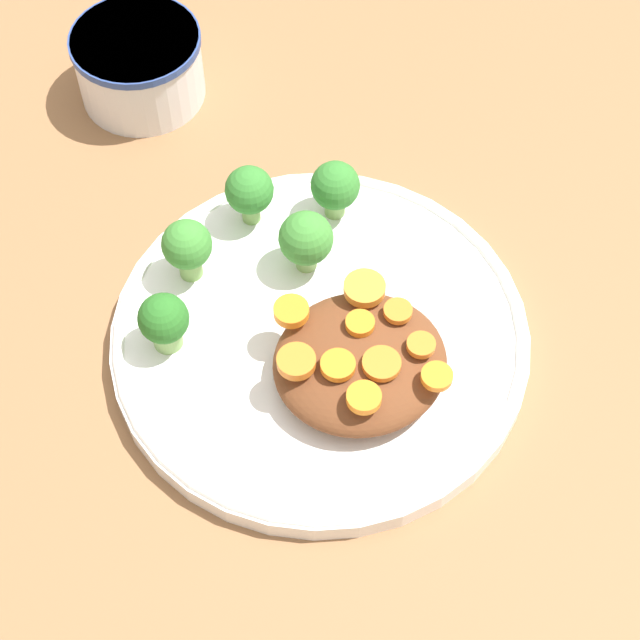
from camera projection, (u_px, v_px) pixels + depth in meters
name	position (u px, v px, depth m)	size (l,w,h in m)	color
ground_plane	(320.00, 345.00, 0.71)	(4.00, 4.00, 0.00)	#8C603D
plate	(320.00, 337.00, 0.71)	(0.28, 0.28, 0.02)	white
dip_bowl	(139.00, 62.00, 0.82)	(0.10, 0.10, 0.06)	silver
stew_mound	(360.00, 363.00, 0.67)	(0.11, 0.10, 0.03)	brown
broccoli_floret_0	(187.00, 247.00, 0.70)	(0.03, 0.03, 0.05)	#759E51
broccoli_floret_1	(306.00, 240.00, 0.71)	(0.04, 0.04, 0.05)	#7FA85B
broccoli_floret_2	(164.00, 321.00, 0.68)	(0.03, 0.03, 0.04)	#7FA85B
broccoli_floret_3	(335.00, 187.00, 0.73)	(0.03, 0.03, 0.05)	#7FA85B
broccoli_floret_4	(249.00, 192.00, 0.73)	(0.03, 0.03, 0.05)	#759E51
carrot_slice_0	(294.00, 316.00, 0.67)	(0.02, 0.02, 0.01)	orange
carrot_slice_1	(362.00, 398.00, 0.63)	(0.02, 0.02, 0.01)	orange
carrot_slice_2	(382.00, 364.00, 0.65)	(0.02, 0.02, 0.00)	orange
carrot_slice_3	(338.00, 365.00, 0.65)	(0.02, 0.02, 0.01)	orange
carrot_slice_4	(365.00, 289.00, 0.68)	(0.03, 0.03, 0.01)	orange
carrot_slice_5	(421.00, 345.00, 0.66)	(0.02, 0.02, 0.00)	orange
carrot_slice_6	(437.00, 376.00, 0.64)	(0.02, 0.02, 0.00)	orange
carrot_slice_7	(360.00, 323.00, 0.66)	(0.02, 0.02, 0.01)	orange
carrot_slice_8	(296.00, 361.00, 0.65)	(0.02, 0.02, 0.01)	orange
carrot_slice_9	(398.00, 311.00, 0.67)	(0.02, 0.02, 0.00)	orange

